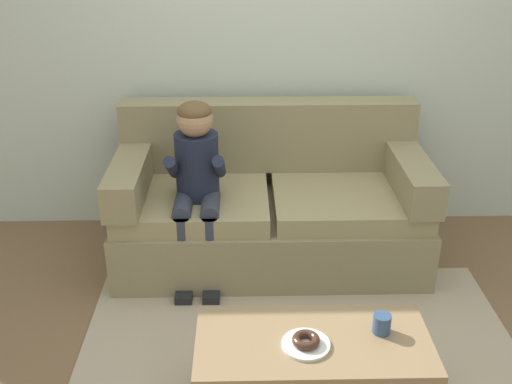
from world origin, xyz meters
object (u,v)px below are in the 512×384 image
couch (270,207)px  mug (382,324)px  coffee_table (313,347)px  donut (306,340)px  person_child (197,175)px  toy_controller (392,317)px

couch → mug: 1.40m
coffee_table → donut: 0.10m
coffee_table → donut: bearing=-132.4°
person_child → donut: bearing=-66.1°
donut → toy_controller: (0.57, 0.69, -0.41)m
person_child → donut: (0.53, -1.21, -0.23)m
couch → person_child: (-0.44, -0.21, 0.32)m
coffee_table → person_child: size_ratio=0.93×
coffee_table → person_child: person_child is taller
donut → toy_controller: 0.98m
donut → toy_controller: donut is taller
couch → coffee_table: bearing=-84.7°
coffee_table → mug: mug is taller
toy_controller → donut: bearing=-150.6°
couch → person_child: 0.59m
couch → coffee_table: 1.38m
person_child → donut: size_ratio=9.18×
coffee_table → donut: size_ratio=8.56×
couch → toy_controller: couch is taller
coffee_table → person_child: 1.34m
coffee_table → toy_controller: bearing=50.7°
donut → mug: mug is taller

